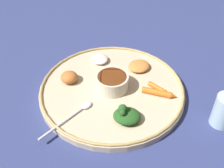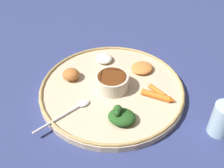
# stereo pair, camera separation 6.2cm
# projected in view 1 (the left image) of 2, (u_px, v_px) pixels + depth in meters

# --- Properties ---
(ground_plane) EXTENTS (2.40, 2.40, 0.00)m
(ground_plane) POSITION_uv_depth(u_px,v_px,m) (112.00, 93.00, 0.81)
(ground_plane) COLOR navy
(platter) EXTENTS (0.43, 0.43, 0.02)m
(platter) POSITION_uv_depth(u_px,v_px,m) (112.00, 90.00, 0.81)
(platter) COLOR #C6B293
(platter) RESTS_ON ground_plane
(platter_rim) EXTENTS (0.42, 0.42, 0.01)m
(platter_rim) POSITION_uv_depth(u_px,v_px,m) (112.00, 87.00, 0.80)
(platter_rim) COLOR tan
(platter_rim) RESTS_ON platter
(center_bowl) EXTENTS (0.10, 0.10, 0.04)m
(center_bowl) POSITION_uv_depth(u_px,v_px,m) (112.00, 82.00, 0.78)
(center_bowl) COLOR beige
(center_bowl) RESTS_ON platter
(spoon) EXTENTS (0.17, 0.07, 0.01)m
(spoon) POSITION_uv_depth(u_px,v_px,m) (75.00, 114.00, 0.72)
(spoon) COLOR silver
(spoon) RESTS_ON platter
(greens_pile) EXTENTS (0.08, 0.09, 0.05)m
(greens_pile) POSITION_uv_depth(u_px,v_px,m) (126.00, 115.00, 0.70)
(greens_pile) COLOR #23511E
(greens_pile) RESTS_ON platter
(carrot_near_spoon) EXTENTS (0.03, 0.10, 0.02)m
(carrot_near_spoon) POSITION_uv_depth(u_px,v_px,m) (159.00, 93.00, 0.77)
(carrot_near_spoon) COLOR orange
(carrot_near_spoon) RESTS_ON platter
(carrot_outer) EXTENTS (0.04, 0.07, 0.01)m
(carrot_outer) POSITION_uv_depth(u_px,v_px,m) (159.00, 89.00, 0.79)
(carrot_outer) COLOR orange
(carrot_outer) RESTS_ON platter
(mound_chickpea) EXTENTS (0.07, 0.07, 0.03)m
(mound_chickpea) POSITION_uv_depth(u_px,v_px,m) (69.00, 77.00, 0.81)
(mound_chickpea) COLOR #B2662D
(mound_chickpea) RESTS_ON platter
(mound_squash) EXTENTS (0.09, 0.09, 0.02)m
(mound_squash) POSITION_uv_depth(u_px,v_px,m) (139.00, 66.00, 0.86)
(mound_squash) COLOR #C67A38
(mound_squash) RESTS_ON platter
(mound_rice_white) EXTENTS (0.08, 0.08, 0.02)m
(mound_rice_white) POSITION_uv_depth(u_px,v_px,m) (100.00, 59.00, 0.89)
(mound_rice_white) COLOR silver
(mound_rice_white) RESTS_ON platter
(drinking_glass) EXTENTS (0.06, 0.06, 0.09)m
(drinking_glass) POSITION_uv_depth(u_px,v_px,m) (223.00, 112.00, 0.70)
(drinking_glass) COLOR silver
(drinking_glass) RESTS_ON ground_plane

